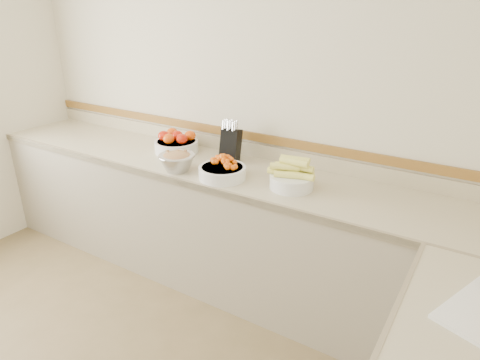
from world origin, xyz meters
The scene contains 7 objects.
back_wall centered at (0.00, 2.00, 1.30)m, with size 4.00×4.00×0.00m, color beige.
counter_back centered at (0.00, 1.68, 0.45)m, with size 4.00×0.65×1.08m.
knife_block centered at (-0.02, 1.82, 1.02)m, with size 0.15×0.17×0.30m.
tomato_bowl centered at (-0.47, 1.77, 0.97)m, with size 0.33×0.33×0.16m.
cherry_tomato_bowl centered at (0.11, 1.52, 0.95)m, with size 0.30×0.30×0.16m.
corn_bowl centered at (0.55, 1.61, 0.97)m, with size 0.29×0.27×0.20m.
rhubarb_bowl centered at (-0.22, 1.47, 0.97)m, with size 0.25×0.25×0.13m.
Camera 1 is at (1.54, -0.57, 1.94)m, focal length 32.00 mm.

